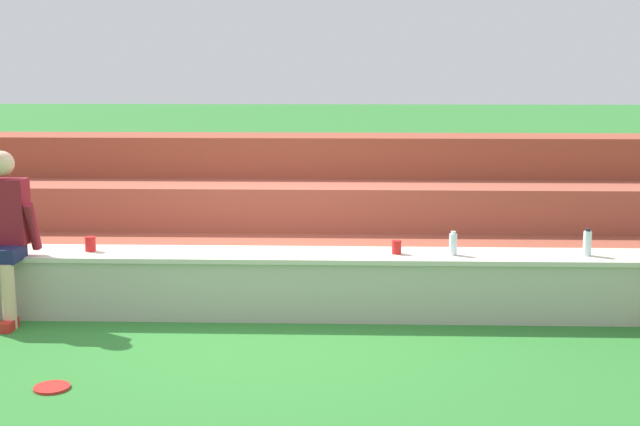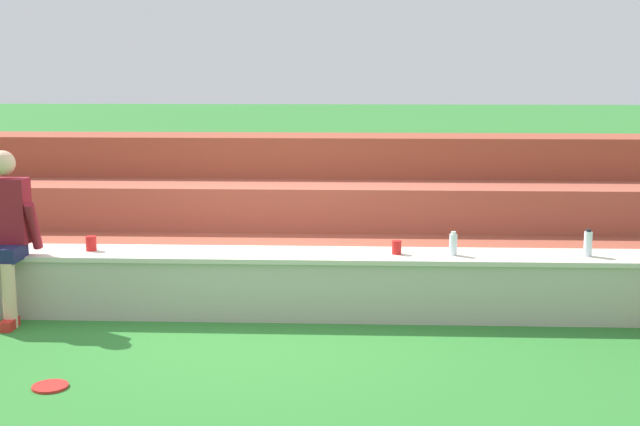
{
  "view_description": "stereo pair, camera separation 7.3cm",
  "coord_description": "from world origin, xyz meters",
  "px_view_note": "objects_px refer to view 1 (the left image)",
  "views": [
    {
      "loc": [
        0.81,
        -6.84,
        2.12
      ],
      "look_at": [
        0.57,
        0.26,
        0.89
      ],
      "focal_mm": 48.01,
      "sensor_mm": 36.0,
      "label": 1
    },
    {
      "loc": [
        0.88,
        -6.83,
        2.12
      ],
      "look_at": [
        0.57,
        0.26,
        0.89
      ],
      "focal_mm": 48.01,
      "sensor_mm": 36.0,
      "label": 2
    }
  ],
  "objects_px": {
    "person_left_of_center": "(2,231)",
    "frisbee": "(52,388)",
    "water_bottle_center_gap": "(587,243)",
    "water_bottle_mid_left": "(453,244)",
    "plastic_cup_right_end": "(90,244)",
    "plastic_cup_left_end": "(397,247)"
  },
  "relations": [
    {
      "from": "person_left_of_center",
      "to": "frisbee",
      "type": "distance_m",
      "value": 1.9
    },
    {
      "from": "water_bottle_center_gap",
      "to": "frisbee",
      "type": "relative_size",
      "value": 0.96
    },
    {
      "from": "water_bottle_center_gap",
      "to": "frisbee",
      "type": "bearing_deg",
      "value": -156.3
    },
    {
      "from": "water_bottle_center_gap",
      "to": "frisbee",
      "type": "xyz_separation_m",
      "value": [
        -3.96,
        -1.74,
        -0.64
      ]
    },
    {
      "from": "water_bottle_mid_left",
      "to": "plastic_cup_right_end",
      "type": "height_order",
      "value": "water_bottle_mid_left"
    },
    {
      "from": "person_left_of_center",
      "to": "frisbee",
      "type": "height_order",
      "value": "person_left_of_center"
    },
    {
      "from": "water_bottle_center_gap",
      "to": "plastic_cup_right_end",
      "type": "xyz_separation_m",
      "value": [
        -4.21,
        0.03,
        -0.04
      ]
    },
    {
      "from": "person_left_of_center",
      "to": "frisbee",
      "type": "xyz_separation_m",
      "value": [
        0.89,
        -1.49,
        -0.77
      ]
    },
    {
      "from": "water_bottle_center_gap",
      "to": "plastic_cup_right_end",
      "type": "distance_m",
      "value": 4.21
    },
    {
      "from": "water_bottle_center_gap",
      "to": "plastic_cup_right_end",
      "type": "bearing_deg",
      "value": 179.58
    },
    {
      "from": "person_left_of_center",
      "to": "water_bottle_mid_left",
      "type": "xyz_separation_m",
      "value": [
        3.74,
        0.24,
        -0.13
      ]
    },
    {
      "from": "plastic_cup_right_end",
      "to": "plastic_cup_left_end",
      "type": "xyz_separation_m",
      "value": [
        2.62,
        -0.02,
        -0.01
      ]
    },
    {
      "from": "person_left_of_center",
      "to": "frisbee",
      "type": "relative_size",
      "value": 5.98
    },
    {
      "from": "water_bottle_mid_left",
      "to": "plastic_cup_left_end",
      "type": "xyz_separation_m",
      "value": [
        -0.47,
        0.02,
        -0.04
      ]
    },
    {
      "from": "plastic_cup_left_end",
      "to": "person_left_of_center",
      "type": "bearing_deg",
      "value": -175.43
    },
    {
      "from": "plastic_cup_right_end",
      "to": "plastic_cup_left_end",
      "type": "distance_m",
      "value": 2.62
    },
    {
      "from": "water_bottle_mid_left",
      "to": "frisbee",
      "type": "distance_m",
      "value": 3.39
    },
    {
      "from": "water_bottle_center_gap",
      "to": "water_bottle_mid_left",
      "type": "distance_m",
      "value": 1.12
    },
    {
      "from": "person_left_of_center",
      "to": "plastic_cup_left_end",
      "type": "height_order",
      "value": "person_left_of_center"
    },
    {
      "from": "person_left_of_center",
      "to": "plastic_cup_left_end",
      "type": "relative_size",
      "value": 12.47
    },
    {
      "from": "person_left_of_center",
      "to": "plastic_cup_left_end",
      "type": "xyz_separation_m",
      "value": [
        3.27,
        0.26,
        -0.17
      ]
    },
    {
      "from": "person_left_of_center",
      "to": "water_bottle_mid_left",
      "type": "distance_m",
      "value": 3.75
    }
  ]
}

